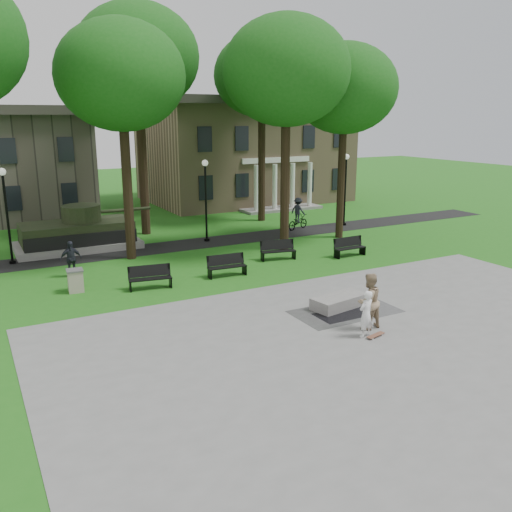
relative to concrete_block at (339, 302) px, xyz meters
The scene contains 25 objects.
ground 0.77m from the concrete_block, 125.74° to the left, with size 120.00×120.00×0.00m, color #206317.
plaza 4.43m from the concrete_block, 95.55° to the right, with size 22.00×16.00×0.02m, color gray.
footpath 12.60m from the concrete_block, 91.95° to the left, with size 44.00×2.60×0.01m, color black.
building_right 28.56m from the concrete_block, 70.20° to the left, with size 17.00×12.00×8.60m.
tree_1 14.94m from the concrete_block, 113.95° to the left, with size 6.20×6.20×11.63m.
tree_2 13.21m from the concrete_block, 71.34° to the left, with size 6.60×6.60×12.16m.
tree_3 15.13m from the concrete_block, 53.13° to the left, with size 6.00×6.00×11.19m.
tree_4 19.60m from the concrete_block, 98.32° to the left, with size 7.20×7.20×13.50m.
tree_5 20.44m from the concrete_block, 70.45° to the left, with size 6.40×6.40×12.44m.
lamp_left 16.78m from the concrete_block, 128.96° to the left, with size 0.36×0.36×4.73m.
lamp_mid 13.14m from the concrete_block, 89.68° to the left, with size 0.36×0.36×4.73m.
lamp_right 16.56m from the concrete_block, 52.01° to the left, with size 0.36×0.36×4.73m.
tank_monument 16.15m from the concrete_block, 115.25° to the left, with size 7.45×3.40×2.40m.
puddle 0.79m from the concrete_block, 111.03° to the right, with size 2.20×1.20×0.00m, color black.
concrete_block is the anchor object (origin of this frame).
skateboard 3.00m from the concrete_block, 102.94° to the right, with size 0.78×0.20×0.07m, color brown.
skateboarder 2.94m from the concrete_block, 109.57° to the right, with size 0.58×0.38×1.60m, color white.
friend_watching 2.36m from the concrete_block, 101.01° to the right, with size 0.96×0.75×1.97m, color #9E8566.
pedestrian_walker 12.32m from the concrete_block, 132.04° to the left, with size 0.98×0.41×1.68m, color #20232B.
cyclist 14.83m from the concrete_block, 63.43° to the left, with size 1.95×1.23×2.06m.
park_bench_0 8.07m from the concrete_block, 134.32° to the left, with size 1.85×0.80×1.00m.
park_bench_1 6.23m from the concrete_block, 108.44° to the left, with size 1.83×0.65×1.00m.
park_bench_2 7.50m from the concrete_block, 77.77° to the left, with size 1.85×0.86×1.00m.
park_bench_3 8.07m from the concrete_block, 49.52° to the left, with size 1.81×0.56×1.00m.
trash_bin 10.90m from the concrete_block, 141.19° to the left, with size 0.72×0.72×0.96m.
Camera 1 is at (-11.70, -16.33, 7.14)m, focal length 38.00 mm.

